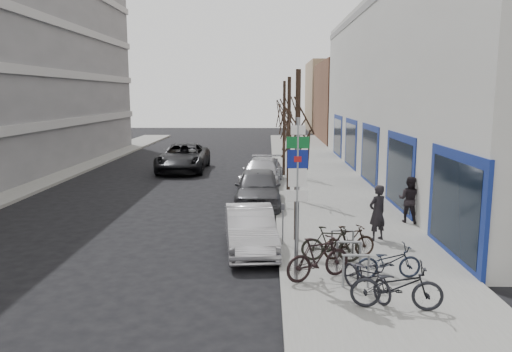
{
  "coord_description": "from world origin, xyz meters",
  "views": [
    {
      "loc": [
        1.68,
        -11.97,
        4.74
      ],
      "look_at": [
        1.28,
        4.75,
        2.0
      ],
      "focal_mm": 35.0,
      "sensor_mm": 36.0,
      "label": 1
    }
  ],
  "objects_px": {
    "parked_car_front": "(250,229)",
    "meter_back": "(277,168)",
    "parked_car_mid": "(258,188)",
    "pedestrian_far": "(409,199)",
    "parked_car_back": "(262,172)",
    "meter_mid": "(279,187)",
    "bike_rack": "(349,253)",
    "bike_far_curb": "(397,282)",
    "meter_front": "(283,220)",
    "pedestrian_near": "(377,213)",
    "bike_mid_curb": "(389,259)",
    "highway_sign_pole": "(297,189)",
    "bike_near_left": "(367,273)",
    "bike_mid_inner": "(331,244)",
    "bike_near_right": "(318,258)",
    "lane_car": "(183,157)",
    "tree_mid": "(289,109)",
    "tree_far": "(284,106)",
    "tree_near": "(298,115)",
    "bike_far_inner": "(349,241)"
  },
  "relations": [
    {
      "from": "parked_car_front",
      "to": "pedestrian_far",
      "type": "bearing_deg",
      "value": 21.33
    },
    {
      "from": "bike_near_right",
      "to": "pedestrian_far",
      "type": "relative_size",
      "value": 1.09
    },
    {
      "from": "tree_far",
      "to": "lane_car",
      "type": "relative_size",
      "value": 0.89
    },
    {
      "from": "tree_near",
      "to": "meter_mid",
      "type": "distance_m",
      "value": 5.95
    },
    {
      "from": "bike_rack",
      "to": "parked_car_front",
      "type": "relative_size",
      "value": 0.55
    },
    {
      "from": "bike_far_curb",
      "to": "parked_car_front",
      "type": "xyz_separation_m",
      "value": [
        -3.32,
        4.49,
        -0.08
      ]
    },
    {
      "from": "parked_car_mid",
      "to": "bike_near_left",
      "type": "bearing_deg",
      "value": -75.19
    },
    {
      "from": "tree_near",
      "to": "highway_sign_pole",
      "type": "bearing_deg",
      "value": -93.26
    },
    {
      "from": "bike_mid_inner",
      "to": "bike_far_inner",
      "type": "relative_size",
      "value": 1.04
    },
    {
      "from": "meter_back",
      "to": "pedestrian_far",
      "type": "xyz_separation_m",
      "value": [
        4.65,
        -8.21,
        0.09
      ]
    },
    {
      "from": "parked_car_mid",
      "to": "highway_sign_pole",
      "type": "bearing_deg",
      "value": -83.2
    },
    {
      "from": "meter_front",
      "to": "pedestrian_far",
      "type": "xyz_separation_m",
      "value": [
        4.65,
        2.79,
        0.09
      ]
    },
    {
      "from": "highway_sign_pole",
      "to": "tree_mid",
      "type": "xyz_separation_m",
      "value": [
        0.2,
        10.01,
        1.65
      ]
    },
    {
      "from": "bike_rack",
      "to": "bike_near_right",
      "type": "height_order",
      "value": "bike_near_right"
    },
    {
      "from": "bike_far_curb",
      "to": "pedestrian_far",
      "type": "xyz_separation_m",
      "value": [
        2.34,
        7.48,
        0.25
      ]
    },
    {
      "from": "tree_mid",
      "to": "meter_back",
      "type": "bearing_deg",
      "value": 96.42
    },
    {
      "from": "parked_car_front",
      "to": "pedestrian_near",
      "type": "relative_size",
      "value": 2.28
    },
    {
      "from": "tree_far",
      "to": "pedestrian_far",
      "type": "distance_m",
      "value": 11.92
    },
    {
      "from": "tree_mid",
      "to": "bike_near_left",
      "type": "relative_size",
      "value": 3.14
    },
    {
      "from": "lane_car",
      "to": "pedestrian_far",
      "type": "height_order",
      "value": "pedestrian_far"
    },
    {
      "from": "parked_car_back",
      "to": "meter_mid",
      "type": "bearing_deg",
      "value": -76.05
    },
    {
      "from": "bike_rack",
      "to": "bike_far_curb",
      "type": "xyz_separation_m",
      "value": [
        0.66,
        -2.3,
        0.09
      ]
    },
    {
      "from": "highway_sign_pole",
      "to": "parked_car_back",
      "type": "height_order",
      "value": "highway_sign_pole"
    },
    {
      "from": "bike_rack",
      "to": "tree_mid",
      "type": "relative_size",
      "value": 0.41
    },
    {
      "from": "tree_near",
      "to": "bike_near_left",
      "type": "distance_m",
      "value": 5.8
    },
    {
      "from": "parked_car_back",
      "to": "pedestrian_near",
      "type": "relative_size",
      "value": 2.73
    },
    {
      "from": "bike_near_right",
      "to": "pedestrian_near",
      "type": "relative_size",
      "value": 1.04
    },
    {
      "from": "meter_front",
      "to": "parked_car_front",
      "type": "distance_m",
      "value": 1.06
    },
    {
      "from": "bike_far_inner",
      "to": "parked_car_front",
      "type": "relative_size",
      "value": 0.4
    },
    {
      "from": "parked_car_mid",
      "to": "pedestrian_far",
      "type": "bearing_deg",
      "value": -30.02
    },
    {
      "from": "bike_near_right",
      "to": "lane_car",
      "type": "bearing_deg",
      "value": -8.68
    },
    {
      "from": "pedestrian_near",
      "to": "tree_mid",
      "type": "bearing_deg",
      "value": -99.55
    },
    {
      "from": "highway_sign_pole",
      "to": "meter_back",
      "type": "height_order",
      "value": "highway_sign_pole"
    },
    {
      "from": "parked_car_front",
      "to": "meter_back",
      "type": "bearing_deg",
      "value": 78.27
    },
    {
      "from": "lane_car",
      "to": "pedestrian_far",
      "type": "xyz_separation_m",
      "value": [
        10.4,
        -13.03,
        0.15
      ]
    },
    {
      "from": "bike_far_inner",
      "to": "pedestrian_far",
      "type": "height_order",
      "value": "pedestrian_far"
    },
    {
      "from": "tree_near",
      "to": "meter_back",
      "type": "distance_m",
      "value": 10.98
    },
    {
      "from": "meter_front",
      "to": "meter_back",
      "type": "relative_size",
      "value": 1.0
    },
    {
      "from": "meter_front",
      "to": "bike_near_left",
      "type": "height_order",
      "value": "meter_front"
    },
    {
      "from": "bike_near_right",
      "to": "meter_back",
      "type": "bearing_deg",
      "value": -24.61
    },
    {
      "from": "meter_mid",
      "to": "lane_car",
      "type": "bearing_deg",
      "value": 119.13
    },
    {
      "from": "bike_rack",
      "to": "parked_car_front",
      "type": "bearing_deg",
      "value": 140.55
    },
    {
      "from": "pedestrian_far",
      "to": "bike_mid_curb",
      "type": "bearing_deg",
      "value": 102.07
    },
    {
      "from": "meter_back",
      "to": "bike_mid_inner",
      "type": "height_order",
      "value": "meter_back"
    },
    {
      "from": "bike_near_right",
      "to": "bike_far_curb",
      "type": "xyz_separation_m",
      "value": [
        1.51,
        -1.72,
        0.04
      ]
    },
    {
      "from": "tree_near",
      "to": "bike_mid_curb",
      "type": "height_order",
      "value": "tree_near"
    },
    {
      "from": "meter_front",
      "to": "meter_back",
      "type": "height_order",
      "value": "same"
    },
    {
      "from": "meter_back",
      "to": "bike_near_left",
      "type": "bearing_deg",
      "value": -83.09
    },
    {
      "from": "bike_rack",
      "to": "parked_car_mid",
      "type": "xyz_separation_m",
      "value": [
        -2.53,
        8.33,
        0.15
      ]
    },
    {
      "from": "bike_near_left",
      "to": "bike_far_inner",
      "type": "bearing_deg",
      "value": 63.27
    }
  ]
}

